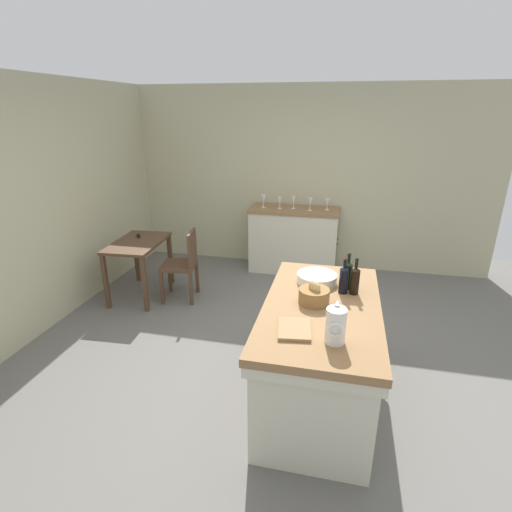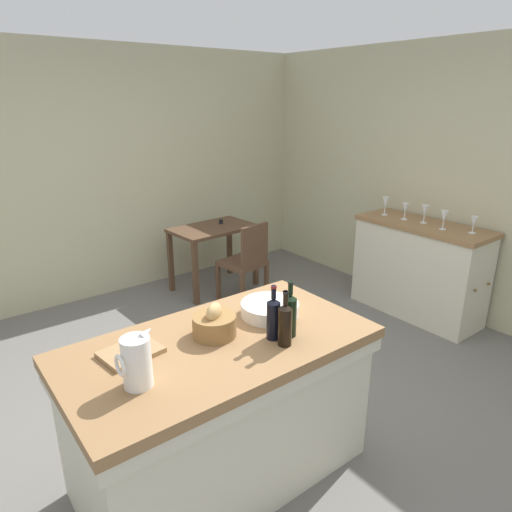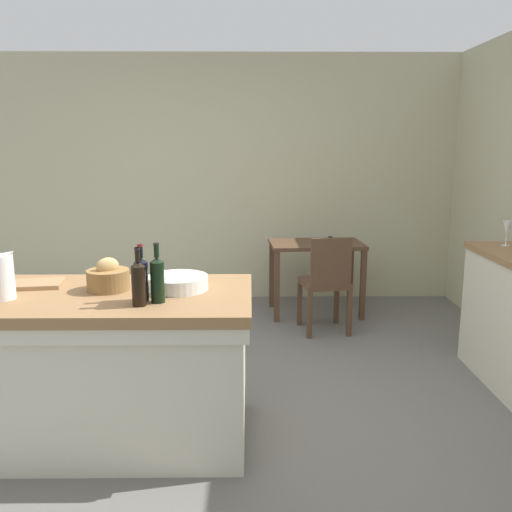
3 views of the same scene
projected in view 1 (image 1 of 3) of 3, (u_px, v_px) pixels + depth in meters
ground_plane at (277, 359)px, 3.78m from camera, size 6.76×6.76×0.00m
wall_back at (19, 213)px, 3.86m from camera, size 5.32×0.12×2.60m
wall_right at (309, 179)px, 5.70m from camera, size 0.12×5.20×2.60m
island_table at (319, 349)px, 3.12m from camera, size 1.63×0.88×0.87m
side_cabinet at (293, 240)px, 5.71m from camera, size 0.52×1.29×0.94m
writing_desk at (138, 250)px, 4.89m from camera, size 0.93×0.62×0.77m
wooden_chair at (183, 263)px, 4.83m from camera, size 0.46×0.46×0.89m
pitcher at (336, 325)px, 2.46m from camera, size 0.17×0.13×0.28m
wash_bowl at (317, 278)px, 3.35m from camera, size 0.34×0.34×0.08m
bread_basket at (314, 295)px, 2.98m from camera, size 0.24×0.24×0.19m
cutting_board at (294, 329)px, 2.62m from camera, size 0.31×0.25×0.02m
wine_bottle_dark at (348, 275)px, 3.20m from camera, size 0.07×0.07×0.31m
wine_bottle_amber at (344, 279)px, 3.13m from camera, size 0.07×0.07×0.30m
wine_bottle_green at (355, 280)px, 3.11m from camera, size 0.07×0.07×0.30m
wine_glass_far_left at (327, 202)px, 5.45m from camera, size 0.07×0.07×0.15m
wine_glass_left at (310, 202)px, 5.41m from camera, size 0.07×0.07×0.18m
wine_glass_middle at (294, 200)px, 5.51m from camera, size 0.07×0.07×0.17m
wine_glass_right at (280, 201)px, 5.53m from camera, size 0.07×0.07×0.16m
wine_glass_far_right at (263, 199)px, 5.57m from camera, size 0.07×0.07×0.18m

